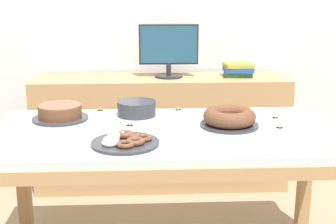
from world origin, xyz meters
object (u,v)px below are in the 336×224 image
cake_chocolate_round (60,113)px  tealight_near_front (275,119)px  tealight_centre (178,111)px  cake_golden_bundt (229,118)px  tealight_left_edge (130,126)px  plate_stack (137,108)px  tealight_right_edge (279,129)px  tealight_near_cakes (100,111)px  pastry_platter (125,141)px  book_stack (238,69)px  computer_monitor (169,51)px

cake_chocolate_round → tealight_near_front: 1.13m
cake_chocolate_round → tealight_centre: (0.63, 0.11, -0.03)m
cake_golden_bundt → tealight_left_edge: cake_golden_bundt is taller
plate_stack → tealight_centre: (0.23, 0.05, -0.03)m
cake_golden_bundt → tealight_right_edge: cake_golden_bundt is taller
tealight_near_front → plate_stack: bearing=168.9°
tealight_near_front → tealight_near_cakes: bearing=167.7°
cake_chocolate_round → pastry_platter: bearing=-50.1°
cake_golden_bundt → cake_chocolate_round: bearing=169.1°
pastry_platter → tealight_centre: pastry_platter is taller
book_stack → tealight_right_edge: (-0.03, -1.18, -0.09)m
pastry_platter → tealight_near_cakes: size_ratio=7.60×
computer_monitor → tealight_left_edge: (-0.25, -1.11, -0.23)m
tealight_near_cakes → tealight_right_edge: (0.90, -0.38, 0.00)m
tealight_near_cakes → pastry_platter: bearing=-73.8°
cake_chocolate_round → cake_golden_bundt: size_ratio=1.00×
plate_stack → tealight_right_edge: bearing=-24.7°
computer_monitor → tealight_near_front: size_ratio=10.60×
cake_golden_bundt → tealight_centre: (-0.24, 0.28, -0.03)m
tealight_near_front → tealight_right_edge: bearing=-99.3°
computer_monitor → book_stack: 0.52m
tealight_centre → tealight_left_edge: same height
plate_stack → computer_monitor: bearing=75.7°
cake_golden_bundt → tealight_near_front: bearing=18.3°
tealight_near_cakes → tealight_right_edge: same height
computer_monitor → pastry_platter: size_ratio=1.39×
book_stack → tealight_near_cakes: bearing=-139.1°
cake_golden_bundt → tealight_near_cakes: cake_golden_bundt is taller
book_stack → cake_chocolate_round: (-1.13, -0.92, -0.06)m
computer_monitor → tealight_near_front: 1.15m
computer_monitor → book_stack: size_ratio=1.99×
cake_golden_bundt → tealight_left_edge: 0.50m
tealight_centre → tealight_left_edge: bearing=-131.6°
tealight_centre → tealight_right_edge: bearing=-38.5°
book_stack → plate_stack: book_stack is taller
computer_monitor → tealight_left_edge: bearing=-102.7°
cake_chocolate_round → tealight_left_edge: 0.41m
plate_stack → book_stack: bearing=50.0°
cake_chocolate_round → computer_monitor: bearing=56.1°
computer_monitor → tealight_near_cakes: bearing=-117.8°
cake_golden_bundt → pastry_platter: cake_golden_bundt is taller
tealight_centre → cake_chocolate_round: bearing=-170.0°
computer_monitor → tealight_right_edge: bearing=-68.0°
tealight_near_front → cake_chocolate_round: bearing=175.9°
computer_monitor → tealight_centre: size_ratio=10.60×
tealight_centre → tealight_near_front: bearing=-21.3°
tealight_centre → cake_golden_bundt: bearing=-49.6°
book_stack → tealight_centre: size_ratio=5.33×
cake_golden_bundt → tealight_left_edge: size_ratio=7.37×
computer_monitor → pastry_platter: (-0.26, -1.35, -0.22)m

